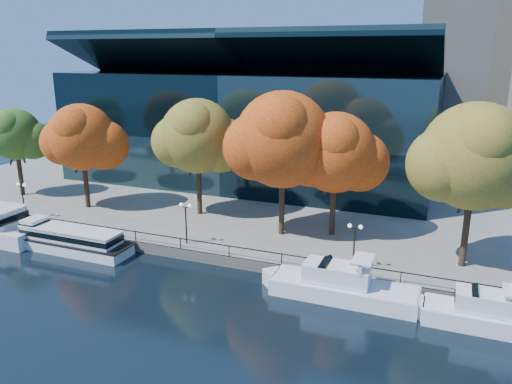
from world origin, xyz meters
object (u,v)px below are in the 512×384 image
at_px(tour_boat, 65,238).
at_px(lamp_1, 186,214).
at_px(lamp_0, 22,192).
at_px(cruiser_far, 486,314).
at_px(tree_3, 284,142).
at_px(tree_2, 199,138).
at_px(tree_5, 477,159).
at_px(tree_0, 16,136).
at_px(tree_4, 337,154).
at_px(cruiser_near, 337,284).
at_px(lamp_2, 355,236).
at_px(tree_1, 83,139).

bearing_deg(tour_boat, lamp_1, 17.58).
bearing_deg(lamp_0, cruiser_far, -5.07).
bearing_deg(tree_3, tree_2, 165.60).
distance_m(cruiser_far, tree_5, 12.56).
distance_m(tree_2, tree_5, 28.08).
distance_m(tree_0, lamp_1, 29.12).
height_order(tree_0, tree_2, tree_2).
bearing_deg(tree_5, tree_4, 164.29).
xyz_separation_m(tree_5, lamp_1, (-24.76, -4.18, -6.42)).
height_order(cruiser_near, tree_2, tree_2).
bearing_deg(tree_3, lamp_2, -35.22).
distance_m(tree_0, tree_2, 24.96).
bearing_deg(tour_boat, tree_5, 12.19).
relative_size(tree_4, tree_5, 0.88).
relative_size(cruiser_near, lamp_0, 3.13).
height_order(tree_4, lamp_0, tree_4).
bearing_deg(tree_5, lamp_2, -154.47).
bearing_deg(cruiser_near, tree_3, 129.35).
bearing_deg(tree_1, lamp_0, -122.92).
height_order(cruiser_near, tree_0, tree_0).
height_order(tree_3, lamp_1, tree_3).
bearing_deg(tree_1, tree_0, 174.27).
bearing_deg(lamp_2, tree_3, 144.78).
bearing_deg(tree_4, tree_5, -15.71).
distance_m(tree_1, lamp_1, 18.26).
relative_size(cruiser_near, cruiser_far, 1.21).
xyz_separation_m(cruiser_far, tree_4, (-13.66, 11.75, 8.12)).
xyz_separation_m(cruiser_near, cruiser_far, (10.68, -0.53, -0.06)).
bearing_deg(tree_3, cruiser_near, -50.65).
bearing_deg(cruiser_far, tree_5, 99.64).
bearing_deg(tree_0, cruiser_near, -13.78).
height_order(lamp_0, lamp_2, same).
height_order(cruiser_far, tree_5, tree_5).
relative_size(tree_1, tree_4, 0.99).
bearing_deg(tree_5, tree_0, 176.90).
height_order(tree_0, tree_5, tree_5).
relative_size(cruiser_near, tree_3, 0.88).
bearing_deg(tree_3, tree_4, 21.17).
distance_m(tree_1, tree_5, 41.30).
relative_size(tree_4, lamp_1, 3.05).
bearing_deg(lamp_2, tree_0, 170.89).
distance_m(tree_2, tree_3, 11.12).
bearing_deg(tree_5, tree_2, 171.03).
xyz_separation_m(tour_boat, tree_2, (8.57, 12.22, 8.53)).
relative_size(tree_2, lamp_0, 3.22).
bearing_deg(tree_2, cruiser_near, -33.37).
bearing_deg(lamp_0, tour_boat, -22.62).
xyz_separation_m(cruiser_far, tree_0, (-54.03, 11.16, 7.61)).
distance_m(cruiser_far, lamp_1, 26.65).
bearing_deg(lamp_2, lamp_1, 180.00).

